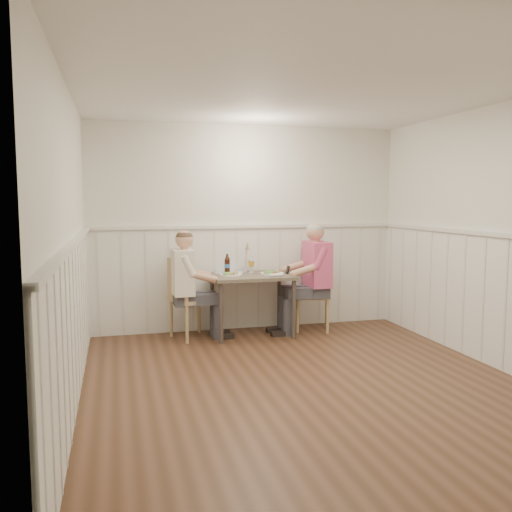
# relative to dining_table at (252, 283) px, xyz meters

# --- Properties ---
(ground_plane) EXTENTS (4.50, 4.50, 0.00)m
(ground_plane) POSITION_rel_dining_table_xyz_m (0.04, -1.84, -0.65)
(ground_plane) COLOR #482D1B
(room_shell) EXTENTS (4.04, 4.54, 2.60)m
(room_shell) POSITION_rel_dining_table_xyz_m (0.04, -1.84, 0.87)
(room_shell) COLOR white
(room_shell) RESTS_ON ground
(wainscot) EXTENTS (4.00, 4.49, 1.34)m
(wainscot) POSITION_rel_dining_table_xyz_m (0.04, -1.15, 0.04)
(wainscot) COLOR white
(wainscot) RESTS_ON ground
(dining_table) EXTENTS (0.98, 0.70, 0.75)m
(dining_table) POSITION_rel_dining_table_xyz_m (0.00, 0.00, 0.00)
(dining_table) COLOR brown
(dining_table) RESTS_ON ground
(chair_right) EXTENTS (0.56, 0.56, 0.92)m
(chair_right) POSITION_rel_dining_table_xyz_m (0.87, 0.04, -0.15)
(chair_right) COLOR tan
(chair_right) RESTS_ON ground
(chair_left) EXTENTS (0.59, 0.59, 0.97)m
(chair_left) POSITION_rel_dining_table_xyz_m (-0.77, 0.03, -0.13)
(chair_left) COLOR tan
(chair_left) RESTS_ON ground
(man_in_pink) EXTENTS (0.64, 0.45, 1.40)m
(man_in_pink) POSITION_rel_dining_table_xyz_m (0.79, -0.04, -0.07)
(man_in_pink) COLOR #3F3F47
(man_in_pink) RESTS_ON ground
(diner_cream) EXTENTS (0.62, 0.43, 1.33)m
(diner_cream) POSITION_rel_dining_table_xyz_m (-0.81, -0.03, -0.10)
(diner_cream) COLOR #3F3F47
(diner_cream) RESTS_ON ground
(plate_man) EXTENTS (0.29, 0.29, 0.07)m
(plate_man) POSITION_rel_dining_table_xyz_m (0.24, -0.03, 0.12)
(plate_man) COLOR white
(plate_man) RESTS_ON dining_table
(plate_diner) EXTENTS (0.27, 0.27, 0.07)m
(plate_diner) POSITION_rel_dining_table_xyz_m (-0.28, -0.01, 0.12)
(plate_diner) COLOR white
(plate_diner) RESTS_ON dining_table
(beer_glass_a) EXTENTS (0.06, 0.06, 0.16)m
(beer_glass_a) POSITION_rel_dining_table_xyz_m (0.05, 0.21, 0.21)
(beer_glass_a) COLOR silver
(beer_glass_a) RESTS_ON dining_table
(beer_glass_b) EXTENTS (0.07, 0.07, 0.18)m
(beer_glass_b) POSITION_rel_dining_table_xyz_m (0.03, 0.17, 0.22)
(beer_glass_b) COLOR silver
(beer_glass_b) RESTS_ON dining_table
(beer_bottle) EXTENTS (0.07, 0.07, 0.24)m
(beer_bottle) POSITION_rel_dining_table_xyz_m (-0.27, 0.19, 0.21)
(beer_bottle) COLOR black
(beer_bottle) RESTS_ON dining_table
(rolled_napkin) EXTENTS (0.19, 0.07, 0.04)m
(rolled_napkin) POSITION_rel_dining_table_xyz_m (0.24, -0.24, 0.12)
(rolled_napkin) COLOR white
(rolled_napkin) RESTS_ON dining_table
(grass_vase) EXTENTS (0.05, 0.05, 0.40)m
(grass_vase) POSITION_rel_dining_table_xyz_m (-0.02, 0.24, 0.27)
(grass_vase) COLOR silver
(grass_vase) RESTS_ON dining_table
(gingham_mat) EXTENTS (0.42, 0.38, 0.01)m
(gingham_mat) POSITION_rel_dining_table_xyz_m (-0.23, 0.25, 0.10)
(gingham_mat) COLOR #6579AF
(gingham_mat) RESTS_ON dining_table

